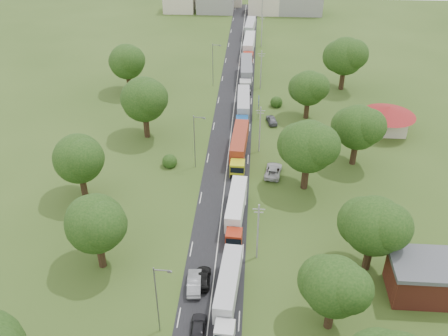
# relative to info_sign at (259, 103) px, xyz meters

# --- Properties ---
(ground) EXTENTS (260.00, 260.00, 0.00)m
(ground) POSITION_rel_info_sign_xyz_m (-5.20, -35.00, -3.00)
(ground) COLOR #2D4416
(ground) RESTS_ON ground
(road) EXTENTS (8.00, 200.00, 0.04)m
(road) POSITION_rel_info_sign_xyz_m (-5.20, -15.00, -3.00)
(road) COLOR black
(road) RESTS_ON ground
(info_sign) EXTENTS (0.12, 3.10, 4.10)m
(info_sign) POSITION_rel_info_sign_xyz_m (0.00, 0.00, 0.00)
(info_sign) COLOR slate
(info_sign) RESTS_ON ground
(pole_1) EXTENTS (1.60, 0.24, 9.00)m
(pole_1) POSITION_rel_info_sign_xyz_m (0.30, -42.00, 1.68)
(pole_1) COLOR gray
(pole_1) RESTS_ON ground
(pole_2) EXTENTS (1.60, 0.24, 9.00)m
(pole_2) POSITION_rel_info_sign_xyz_m (0.30, -14.00, 1.68)
(pole_2) COLOR gray
(pole_2) RESTS_ON ground
(pole_3) EXTENTS (1.60, 0.24, 9.00)m
(pole_3) POSITION_rel_info_sign_xyz_m (0.30, 14.00, 1.68)
(pole_3) COLOR gray
(pole_3) RESTS_ON ground
(pole_4) EXTENTS (1.60, 0.24, 9.00)m
(pole_4) POSITION_rel_info_sign_xyz_m (0.30, 42.00, 1.68)
(pole_4) COLOR gray
(pole_4) RESTS_ON ground
(pole_5) EXTENTS (1.60, 0.24, 9.00)m
(pole_5) POSITION_rel_info_sign_xyz_m (0.30, 70.00, 1.68)
(pole_5) COLOR gray
(pole_5) RESTS_ON ground
(lamp_0) EXTENTS (2.03, 0.22, 10.00)m
(lamp_0) POSITION_rel_info_sign_xyz_m (-10.55, -55.00, 2.55)
(lamp_0) COLOR slate
(lamp_0) RESTS_ON ground
(lamp_1) EXTENTS (2.03, 0.22, 10.00)m
(lamp_1) POSITION_rel_info_sign_xyz_m (-10.55, -20.00, 2.55)
(lamp_1) COLOR slate
(lamp_1) RESTS_ON ground
(lamp_2) EXTENTS (2.03, 0.22, 10.00)m
(lamp_2) POSITION_rel_info_sign_xyz_m (-10.55, 15.00, 2.55)
(lamp_2) COLOR slate
(lamp_2) RESTS_ON ground
(tree_2) EXTENTS (8.00, 8.00, 10.10)m
(tree_2) POSITION_rel_info_sign_xyz_m (8.79, -52.86, 3.59)
(tree_2) COLOR #382616
(tree_2) RESTS_ON ground
(tree_3) EXTENTS (8.80, 8.80, 11.07)m
(tree_3) POSITION_rel_info_sign_xyz_m (14.79, -42.84, 4.22)
(tree_3) COLOR #382616
(tree_3) RESTS_ON ground
(tree_4) EXTENTS (9.60, 9.60, 12.05)m
(tree_4) POSITION_rel_info_sign_xyz_m (7.79, -24.83, 4.85)
(tree_4) COLOR #382616
(tree_4) RESTS_ON ground
(tree_5) EXTENTS (8.80, 8.80, 11.07)m
(tree_5) POSITION_rel_info_sign_xyz_m (16.79, -16.84, 4.22)
(tree_5) COLOR #382616
(tree_5) RESTS_ON ground
(tree_6) EXTENTS (8.00, 8.00, 10.10)m
(tree_6) POSITION_rel_info_sign_xyz_m (9.79, 0.14, 3.59)
(tree_6) COLOR #382616
(tree_6) RESTS_ON ground
(tree_7) EXTENTS (9.60, 9.60, 12.05)m
(tree_7) POSITION_rel_info_sign_xyz_m (18.79, 15.17, 4.85)
(tree_7) COLOR #382616
(tree_7) RESTS_ON ground
(tree_10) EXTENTS (8.80, 8.80, 11.07)m
(tree_10) POSITION_rel_info_sign_xyz_m (-20.21, -44.84, 4.22)
(tree_10) COLOR #382616
(tree_10) RESTS_ON ground
(tree_11) EXTENTS (8.80, 8.80, 11.07)m
(tree_11) POSITION_rel_info_sign_xyz_m (-27.21, -29.84, 4.22)
(tree_11) COLOR #382616
(tree_11) RESTS_ON ground
(tree_12) EXTENTS (9.60, 9.60, 12.05)m
(tree_12) POSITION_rel_info_sign_xyz_m (-21.21, -9.83, 4.85)
(tree_12) COLOR #382616
(tree_12) RESTS_ON ground
(tree_13) EXTENTS (8.80, 8.80, 11.07)m
(tree_13) POSITION_rel_info_sign_xyz_m (-29.21, 10.16, 4.22)
(tree_13) COLOR #382616
(tree_13) RESTS_ON ground
(house_brick) EXTENTS (8.60, 6.60, 5.20)m
(house_brick) POSITION_rel_info_sign_xyz_m (20.80, -47.00, -0.35)
(house_brick) COLOR maroon
(house_brick) RESTS_ON ground
(house_cream) EXTENTS (10.08, 10.08, 5.80)m
(house_cream) POSITION_rel_info_sign_xyz_m (24.80, -5.00, 0.64)
(house_cream) COLOR beige
(house_cream) RESTS_ON ground
(distant_town) EXTENTS (52.00, 8.00, 8.00)m
(distant_town) POSITION_rel_info_sign_xyz_m (-4.52, 75.00, 0.49)
(distant_town) COLOR gray
(distant_town) RESTS_ON ground
(truck_0) EXTENTS (3.04, 13.51, 3.73)m
(truck_0) POSITION_rel_info_sign_xyz_m (-3.12, -50.16, -1.02)
(truck_0) COLOR silver
(truck_0) RESTS_ON ground
(truck_1) EXTENTS (2.91, 13.50, 3.73)m
(truck_1) POSITION_rel_info_sign_xyz_m (-2.93, -34.16, -1.02)
(truck_1) COLOR maroon
(truck_1) RESTS_ON ground
(truck_2) EXTENTS (3.01, 14.50, 4.01)m
(truck_2) POSITION_rel_info_sign_xyz_m (-3.28, -16.12, -0.88)
(truck_2) COLOR #B7BA15
(truck_2) RESTS_ON ground
(truck_3) EXTENTS (2.78, 14.33, 3.97)m
(truck_3) POSITION_rel_info_sign_xyz_m (-3.14, 0.04, -0.90)
(truck_3) COLOR navy
(truck_3) RESTS_ON ground
(truck_4) EXTENTS (3.03, 15.49, 4.29)m
(truck_4) POSITION_rel_info_sign_xyz_m (-3.08, 17.91, -0.73)
(truck_4) COLOR #AEAEAE
(truck_4) RESTS_ON ground
(truck_5) EXTENTS (3.03, 15.21, 4.21)m
(truck_5) POSITION_rel_info_sign_xyz_m (-2.97, 35.74, -0.77)
(truck_5) COLOR maroon
(truck_5) RESTS_ON ground
(truck_6) EXTENTS (3.02, 14.01, 3.87)m
(truck_6) POSITION_rel_info_sign_xyz_m (-3.08, 51.25, -0.95)
(truck_6) COLOR #246027
(truck_6) RESTS_ON ground
(car_lane_front) EXTENTS (1.95, 4.57, 1.54)m
(car_lane_front) POSITION_rel_info_sign_xyz_m (-6.22, -55.00, -2.23)
(car_lane_front) COLOR black
(car_lane_front) RESTS_ON ground
(car_lane_mid) EXTENTS (2.10, 5.00, 1.61)m
(car_lane_mid) POSITION_rel_info_sign_xyz_m (-7.51, -48.00, -2.20)
(car_lane_mid) COLOR gray
(car_lane_mid) RESTS_ON ground
(car_lane_rear) EXTENTS (2.06, 4.69, 1.34)m
(car_lane_rear) POSITION_rel_info_sign_xyz_m (-6.48, -47.00, -2.33)
(car_lane_rear) COLOR black
(car_lane_rear) RESTS_ON ground
(car_verge_near) EXTENTS (3.34, 5.91, 1.56)m
(car_verge_near) POSITION_rel_info_sign_xyz_m (2.80, -21.48, -2.22)
(car_verge_near) COLOR #B2B2B2
(car_verge_near) RESTS_ON ground
(car_verge_far) EXTENTS (2.57, 4.52, 1.45)m
(car_verge_far) POSITION_rel_info_sign_xyz_m (2.74, -2.80, -2.28)
(car_verge_far) COLOR #57595E
(car_verge_far) RESTS_ON ground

